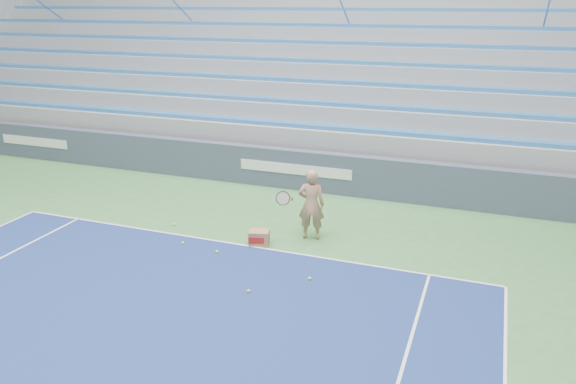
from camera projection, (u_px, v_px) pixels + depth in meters
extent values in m
cube|color=white|center=(234.00, 244.00, 12.02)|extent=(10.97, 0.05, 0.00)
cube|color=#3C455C|center=(297.00, 170.00, 15.39)|extent=(30.00, 0.30, 1.10)
cube|color=white|center=(34.00, 142.00, 18.21)|extent=(2.60, 0.02, 0.28)
cube|color=white|center=(295.00, 169.00, 15.24)|extent=(3.20, 0.02, 0.28)
cube|color=gray|center=(341.00, 134.00, 19.42)|extent=(30.00, 8.50, 1.10)
cube|color=gray|center=(341.00, 111.00, 19.16)|extent=(30.00, 8.50, 0.50)
cube|color=#2E67A9|center=(305.00, 125.00, 15.63)|extent=(29.60, 0.42, 0.11)
cube|color=gray|center=(345.00, 95.00, 19.38)|extent=(30.00, 7.65, 0.50)
cube|color=#2E67A9|center=(315.00, 102.00, 16.22)|extent=(29.60, 0.42, 0.11)
cube|color=gray|center=(349.00, 79.00, 19.59)|extent=(30.00, 6.80, 0.50)
cube|color=#2E67A9|center=(324.00, 81.00, 16.81)|extent=(29.60, 0.42, 0.11)
cube|color=gray|center=(352.00, 63.00, 19.81)|extent=(30.00, 5.95, 0.50)
cube|color=#2E67A9|center=(332.00, 61.00, 17.40)|extent=(29.60, 0.42, 0.11)
cube|color=gray|center=(356.00, 47.00, 20.02)|extent=(30.00, 5.10, 0.50)
cube|color=#2E67A9|center=(340.00, 43.00, 18.00)|extent=(29.60, 0.42, 0.11)
cube|color=gray|center=(359.00, 32.00, 20.24)|extent=(30.00, 4.25, 0.50)
cube|color=#2E67A9|center=(347.00, 26.00, 18.59)|extent=(29.60, 0.42, 0.11)
cube|color=gray|center=(362.00, 18.00, 20.45)|extent=(30.00, 3.40, 0.50)
cube|color=#2E67A9|center=(354.00, 9.00, 19.18)|extent=(29.60, 0.42, 0.11)
cube|color=gray|center=(366.00, 3.00, 20.66)|extent=(30.00, 2.55, 0.50)
cube|color=gray|center=(373.00, 34.00, 22.45)|extent=(31.00, 0.40, 7.30)
cylinder|color=#3575BC|center=(49.00, 9.00, 22.08)|extent=(0.05, 8.53, 5.04)
cylinder|color=#3575BC|center=(182.00, 10.00, 20.09)|extent=(0.05, 8.53, 5.04)
cylinder|color=#3575BC|center=(345.00, 12.00, 18.11)|extent=(0.05, 8.53, 5.04)
cylinder|color=#3575BC|center=(547.00, 13.00, 16.12)|extent=(0.05, 8.53, 5.04)
imported|color=tan|center=(311.00, 205.00, 12.08)|extent=(0.64, 0.48, 1.57)
cylinder|color=black|center=(292.00, 199.00, 11.93)|extent=(0.12, 0.27, 0.08)
cylinder|color=beige|center=(283.00, 198.00, 11.68)|extent=(0.29, 0.16, 0.28)
torus|color=black|center=(283.00, 198.00, 11.68)|extent=(0.31, 0.18, 0.30)
cube|color=#996B4A|center=(259.00, 238.00, 11.96)|extent=(0.49, 0.42, 0.32)
cube|color=#B21E19|center=(256.00, 241.00, 11.82)|extent=(0.33, 0.10, 0.14)
sphere|color=yellow|center=(249.00, 291.00, 10.02)|extent=(0.07, 0.07, 0.07)
sphere|color=yellow|center=(183.00, 243.00, 12.00)|extent=(0.07, 0.07, 0.07)
sphere|color=yellow|center=(310.00, 279.00, 10.47)|extent=(0.07, 0.07, 0.07)
sphere|color=yellow|center=(217.00, 252.00, 11.59)|extent=(0.07, 0.07, 0.07)
sphere|color=yellow|center=(174.00, 224.00, 12.99)|extent=(0.07, 0.07, 0.07)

